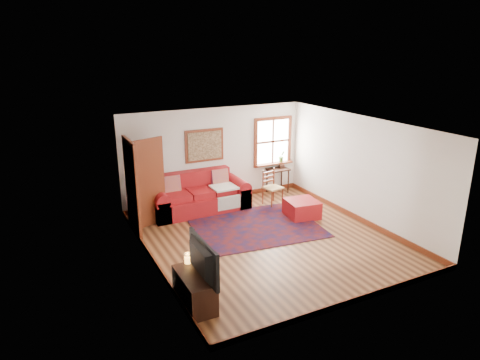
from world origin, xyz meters
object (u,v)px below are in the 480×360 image
side_table (278,173)px  ladder_back_chair (271,186)px  red_leather_sofa (199,198)px  red_ottoman (302,208)px  media_cabinet (194,290)px

side_table → ladder_back_chair: (-0.64, -0.72, -0.08)m
red_leather_sofa → red_ottoman: red_leather_sofa is taller
red_leather_sofa → side_table: size_ratio=3.51×
ladder_back_chair → red_leather_sofa: bearing=165.9°
side_table → ladder_back_chair: 0.97m
red_ottoman → ladder_back_chair: ladder_back_chair is taller
red_leather_sofa → ladder_back_chair: red_leather_sofa is taller
red_leather_sofa → ladder_back_chair: bearing=-14.1°
ladder_back_chair → media_cabinet: (-3.45, -3.39, -0.24)m
red_leather_sofa → red_ottoman: size_ratio=3.38×
ladder_back_chair → media_cabinet: 4.85m
red_ottoman → ladder_back_chair: (-0.22, 1.08, 0.30)m
ladder_back_chair → side_table: bearing=48.5°
red_leather_sofa → red_ottoman: 2.60m
side_table → media_cabinet: bearing=-134.9°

